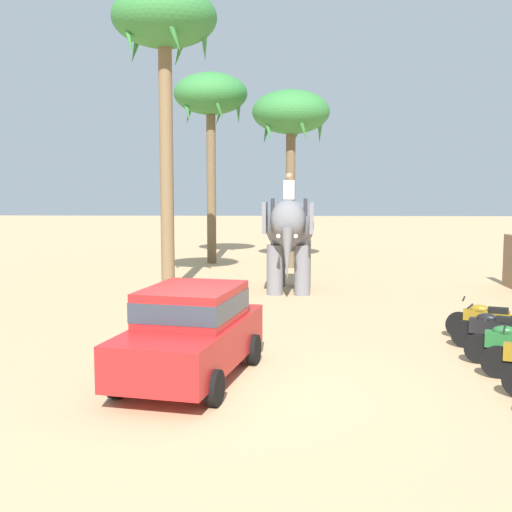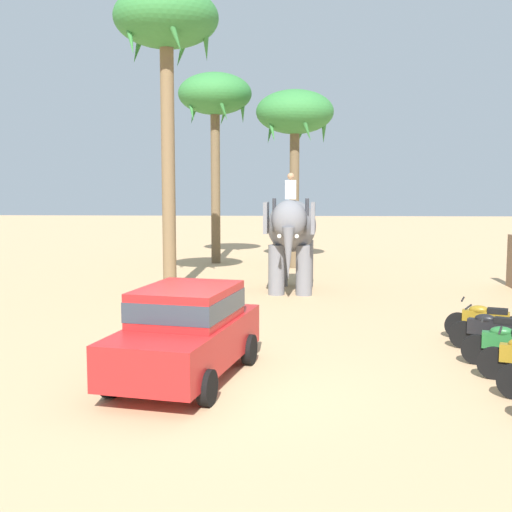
{
  "view_description": "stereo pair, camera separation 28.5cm",
  "coord_description": "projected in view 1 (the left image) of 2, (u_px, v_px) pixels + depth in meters",
  "views": [
    {
      "loc": [
        1.14,
        -11.38,
        3.59
      ],
      "look_at": [
        0.56,
        6.53,
        1.6
      ],
      "focal_mm": 46.8,
      "sensor_mm": 36.0,
      "label": 1
    },
    {
      "loc": [
        1.42,
        -11.37,
        3.59
      ],
      "look_at": [
        0.56,
        6.53,
        1.6
      ],
      "focal_mm": 46.8,
      "sensor_mm": 36.0,
      "label": 2
    }
  ],
  "objects": [
    {
      "name": "motorcycle_end_of_row",
      "position": [
        486.0,
        320.0,
        15.21
      ],
      "size": [
        1.73,
        0.78,
        0.94
      ],
      "color": "black",
      "rests_on": "ground"
    },
    {
      "name": "motorcycle_fourth_in_row",
      "position": [
        512.0,
        343.0,
        13.0
      ],
      "size": [
        1.74,
        0.75,
        0.94
      ],
      "color": "black",
      "rests_on": "ground"
    },
    {
      "name": "palm_tree_behind_elephant",
      "position": [
        211.0,
        99.0,
        28.94
      ],
      "size": [
        3.2,
        3.2,
        8.31
      ],
      "color": "brown",
      "rests_on": "ground"
    },
    {
      "name": "palm_tree_near_hut",
      "position": [
        291.0,
        117.0,
        27.44
      ],
      "size": [
        3.2,
        3.2,
        7.36
      ],
      "color": "brown",
      "rests_on": "ground"
    },
    {
      "name": "elephant_with_mahout",
      "position": [
        290.0,
        231.0,
        21.79
      ],
      "size": [
        1.77,
        3.91,
        3.88
      ],
      "color": "slate",
      "rests_on": "ground"
    },
    {
      "name": "motorcycle_far_in_row",
      "position": [
        494.0,
        330.0,
        14.2
      ],
      "size": [
        1.65,
        0.93,
        0.94
      ],
      "color": "black",
      "rests_on": "ground"
    },
    {
      "name": "car_sedan_foreground",
      "position": [
        191.0,
        329.0,
        12.09
      ],
      "size": [
        2.52,
        4.37,
        1.7
      ],
      "color": "red",
      "rests_on": "ground"
    },
    {
      "name": "ground_plane",
      "position": [
        212.0,
        387.0,
        11.74
      ],
      "size": [
        120.0,
        120.0,
        0.0
      ],
      "primitive_type": "plane",
      "color": "tan"
    },
    {
      "name": "palm_tree_left_of_road",
      "position": [
        165.0,
        29.0,
        20.19
      ],
      "size": [
        3.2,
        3.2,
        9.45
      ],
      "color": "brown",
      "rests_on": "ground"
    }
  ]
}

